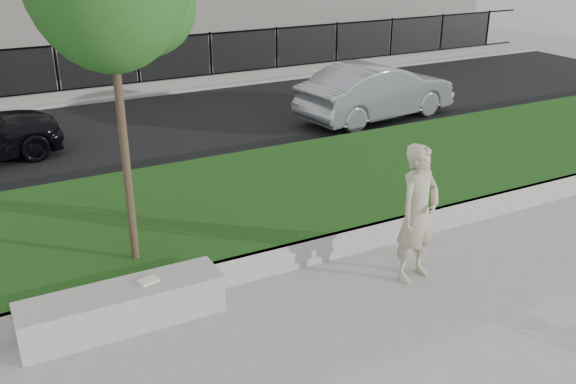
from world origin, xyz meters
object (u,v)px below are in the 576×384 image
stone_bench (123,307)px  book (149,280)px  car_silver (377,91)px  man (418,214)px

stone_bench → book: size_ratio=10.51×
stone_bench → car_silver: (7.88, 5.93, 0.48)m
stone_bench → man: 3.96m
stone_bench → car_silver: car_silver is taller
man → car_silver: 7.80m
stone_bench → car_silver: size_ratio=0.58×
car_silver → book: bearing=119.7°
man → book: 3.59m
book → car_silver: bearing=25.5°
book → car_silver: size_ratio=0.06×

